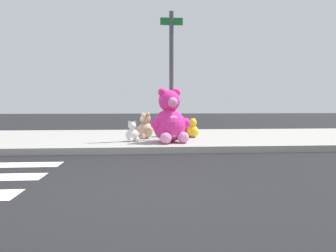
% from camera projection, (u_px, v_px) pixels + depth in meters
% --- Properties ---
extents(ground_plane, '(60.00, 60.00, 0.00)m').
position_uv_depth(ground_plane, '(115.00, 199.00, 3.41)').
color(ground_plane, black).
extents(sidewalk, '(28.00, 4.40, 0.15)m').
position_uv_depth(sidewalk, '(133.00, 139.00, 8.58)').
color(sidewalk, '#9E9B93').
rests_on(sidewalk, ground_plane).
extents(sign_pole, '(0.56, 0.11, 3.20)m').
position_uv_depth(sign_pole, '(171.00, 72.00, 7.73)').
color(sign_pole, '#4C4C51').
rests_on(sign_pole, sidewalk).
extents(plush_pink_large, '(0.96, 0.90, 1.28)m').
position_uv_depth(plush_pink_large, '(170.00, 121.00, 7.22)').
color(plush_pink_large, '#F22D93').
rests_on(plush_pink_large, sidewalk).
extents(plush_white, '(0.36, 0.36, 0.50)m').
position_uv_depth(plush_white, '(133.00, 133.00, 7.43)').
color(plush_white, white).
rests_on(plush_white, sidewalk).
extents(plush_teal, '(0.50, 0.53, 0.71)m').
position_uv_depth(plush_teal, '(167.00, 126.00, 8.55)').
color(plush_teal, teal).
rests_on(plush_teal, sidewalk).
extents(plush_red, '(0.35, 0.36, 0.49)m').
position_uv_depth(plush_red, '(185.00, 128.00, 8.84)').
color(plush_red, red).
rests_on(plush_red, sidewalk).
extents(plush_yellow, '(0.38, 0.36, 0.52)m').
position_uv_depth(plush_yellow, '(192.00, 130.00, 8.28)').
color(plush_yellow, yellow).
rests_on(plush_yellow, sidewalk).
extents(plush_tan, '(0.49, 0.49, 0.68)m').
position_uv_depth(plush_tan, '(145.00, 128.00, 8.09)').
color(plush_tan, tan).
rests_on(plush_tan, sidewalk).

